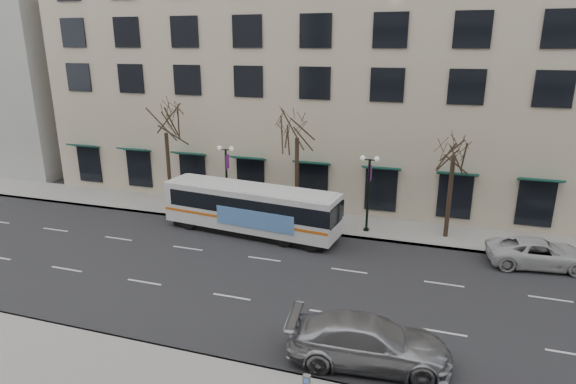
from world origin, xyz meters
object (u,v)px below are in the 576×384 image
at_px(tree_far_mid, 297,124).
at_px(silver_car, 369,342).
at_px(tree_far_left, 165,120).
at_px(lamp_post_right, 368,190).
at_px(pay_station, 307,384).
at_px(lamp_post_left, 227,178).
at_px(city_bus, 251,208).
at_px(white_pickup, 539,253).
at_px(tree_far_right, 455,140).

distance_m(tree_far_mid, silver_car, 16.94).
height_order(tree_far_left, lamp_post_right, tree_far_left).
bearing_deg(tree_far_mid, silver_car, -63.01).
relative_size(tree_far_left, pay_station, 6.94).
height_order(lamp_post_right, pay_station, lamp_post_right).
distance_m(lamp_post_left, silver_car, 18.31).
distance_m(tree_far_mid, lamp_post_right, 6.41).
xyz_separation_m(lamp_post_right, pay_station, (0.57, -16.71, -1.92)).
bearing_deg(lamp_post_left, city_bus, -40.51).
bearing_deg(silver_car, tree_far_mid, 20.31).
xyz_separation_m(silver_car, white_pickup, (7.80, 11.52, -0.15)).
height_order(lamp_post_left, silver_car, lamp_post_left).
bearing_deg(tree_far_mid, city_bus, -125.71).
bearing_deg(lamp_post_left, silver_car, -47.98).
distance_m(lamp_post_right, pay_station, 16.83).
relative_size(tree_far_right, lamp_post_left, 1.55).
bearing_deg(pay_station, lamp_post_left, 119.52).
bearing_deg(white_pickup, lamp_post_left, 76.38).
bearing_deg(tree_far_left, tree_far_right, 0.00).
bearing_deg(white_pickup, tree_far_left, 76.16).
bearing_deg(lamp_post_right, city_bus, -161.41).
bearing_deg(tree_far_left, lamp_post_right, -2.29).
relative_size(lamp_post_left, city_bus, 0.43).
bearing_deg(lamp_post_left, tree_far_left, 173.17).
relative_size(lamp_post_left, silver_car, 0.82).
bearing_deg(silver_car, tree_far_right, -17.93).
bearing_deg(city_bus, tree_far_mid, 60.91).
relative_size(tree_far_left, lamp_post_right, 1.60).
height_order(lamp_post_left, white_pickup, lamp_post_left).
bearing_deg(pay_station, silver_car, 60.39).
height_order(white_pickup, pay_station, white_pickup).
relative_size(lamp_post_right, silver_car, 0.82).
height_order(silver_car, white_pickup, silver_car).
bearing_deg(pay_station, lamp_post_right, 89.16).
bearing_deg(tree_far_left, pay_station, -48.00).
bearing_deg(lamp_post_left, tree_far_right, 2.29).
relative_size(tree_far_left, tree_far_mid, 0.98).
xyz_separation_m(tree_far_mid, tree_far_right, (10.00, -0.00, -0.48)).
xyz_separation_m(lamp_post_left, white_pickup, (19.98, -2.00, -2.17)).
height_order(tree_far_left, lamp_post_left, tree_far_left).
relative_size(lamp_post_right, white_pickup, 0.94).
bearing_deg(tree_far_left, lamp_post_left, -6.83).
bearing_deg(pay_station, city_bus, 115.65).
height_order(tree_far_left, tree_far_right, tree_far_left).
bearing_deg(lamp_post_left, tree_far_mid, 6.85).
bearing_deg(silver_car, lamp_post_right, 2.49).
distance_m(tree_far_left, tree_far_right, 20.00).
height_order(tree_far_mid, tree_far_right, tree_far_mid).
relative_size(lamp_post_left, white_pickup, 0.94).
bearing_deg(pay_station, tree_far_right, 72.87).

